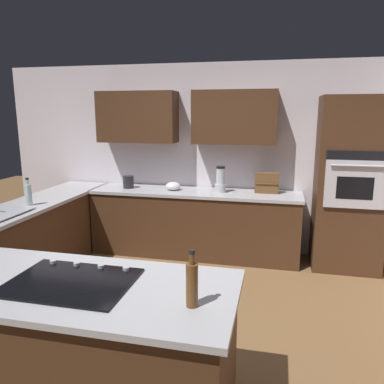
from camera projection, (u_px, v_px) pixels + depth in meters
ground_plane at (166, 319)px, 3.58m from camera, size 14.00×14.00×0.00m
wall_back at (202, 149)px, 5.25m from camera, size 6.00×0.44×2.60m
lower_cabinets_back at (195, 224)px, 5.16m from camera, size 2.80×0.60×0.86m
countertop_back at (195, 192)px, 5.07m from camera, size 2.84×0.64×0.04m
lower_cabinets_side at (31, 243)px, 4.42m from camera, size 0.60×2.90×0.86m
countertop_side at (27, 206)px, 4.32m from camera, size 0.64×2.94×0.04m
island_base at (76, 351)px, 2.42m from camera, size 1.99×0.81×0.86m
island_top at (71, 286)px, 2.32m from camera, size 2.07×0.89×0.04m
wall_oven at (350, 185)px, 4.60m from camera, size 0.80×0.66×2.14m
cooktop at (71, 282)px, 2.32m from camera, size 0.76×0.56×0.03m
blender at (220, 181)px, 4.95m from camera, size 0.15×0.15×0.35m
mixing_bowl at (173, 186)px, 5.11m from camera, size 0.20×0.20×0.11m
spice_rack at (267, 183)px, 4.90m from camera, size 0.30×0.11×0.27m
kettle at (128, 182)px, 5.25m from camera, size 0.15×0.15×0.17m
dish_soap_bottle at (28, 194)px, 4.26m from camera, size 0.08×0.08×0.32m
second_bottle at (192, 283)px, 2.02m from camera, size 0.07×0.07×0.32m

